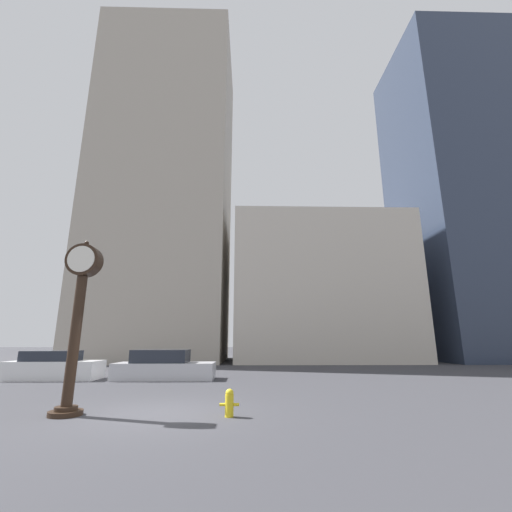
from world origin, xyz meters
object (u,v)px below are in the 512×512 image
Objects in this scene: car_white at (54,367)px; car_silver at (164,367)px; fire_hydrant_near at (229,403)px; street_clock at (78,309)px.

car_silver reaches higher than car_white.
fire_hydrant_near is (8.95, -8.53, -0.25)m from car_white.
car_white is 5.33m from car_silver.
street_clock is at bearing -60.26° from car_white.
car_silver is 7.30× the size of fire_hydrant_near.
fire_hydrant_near is at bearing -44.20° from car_white.
car_silver is at bearing 113.15° from fire_hydrant_near.
fire_hydrant_near is (3.62, -8.47, -0.25)m from car_silver.
street_clock is 9.81m from car_white.
car_white is (-4.84, 8.28, -2.06)m from street_clock.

